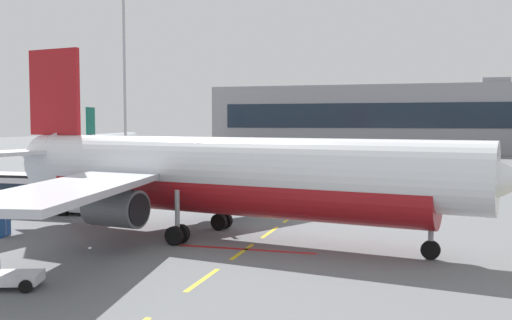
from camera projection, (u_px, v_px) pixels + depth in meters
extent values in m
cube|color=yellow|center=(203.00, 280.00, 26.42)|extent=(0.24, 4.00, 0.01)
cube|color=yellow|center=(243.00, 252.00, 32.16)|extent=(0.24, 4.00, 0.01)
cube|color=yellow|center=(270.00, 232.00, 37.79)|extent=(0.24, 4.00, 0.01)
cube|color=yellow|center=(290.00, 218.00, 43.29)|extent=(0.24, 4.00, 0.01)
cube|color=yellow|center=(306.00, 207.00, 49.09)|extent=(0.24, 4.00, 0.01)
cube|color=yellow|center=(321.00, 196.00, 56.21)|extent=(0.24, 4.00, 0.01)
cube|color=yellow|center=(330.00, 189.00, 61.65)|extent=(0.24, 4.00, 0.01)
cube|color=yellow|center=(339.00, 183.00, 67.66)|extent=(0.24, 4.00, 0.01)
cube|color=yellow|center=(345.00, 179.00, 72.98)|extent=(0.24, 4.00, 0.01)
cube|color=yellow|center=(352.00, 174.00, 79.37)|extent=(0.24, 4.00, 0.01)
cube|color=yellow|center=(358.00, 170.00, 86.08)|extent=(0.24, 4.00, 0.01)
cube|color=yellow|center=(363.00, 167.00, 93.09)|extent=(0.24, 4.00, 0.01)
cube|color=#B21414|center=(246.00, 249.00, 32.72)|extent=(8.00, 0.40, 0.01)
cylinder|color=white|center=(229.00, 169.00, 35.30)|extent=(30.30, 8.99, 3.80)
cylinder|color=maroon|center=(229.00, 186.00, 35.37)|extent=(24.73, 7.71, 3.50)
cone|color=white|center=(498.00, 179.00, 28.66)|extent=(4.10, 4.28, 3.72)
cone|color=white|center=(38.00, 154.00, 42.22)|extent=(4.70, 3.91, 3.23)
cube|color=#192333|center=(476.00, 165.00, 29.08)|extent=(2.07, 3.09, 0.60)
cube|color=maroon|center=(54.00, 92.00, 41.16)|extent=(4.40, 1.12, 6.00)
cube|color=white|center=(80.00, 149.00, 44.60)|extent=(4.27, 6.86, 0.24)
cube|color=white|center=(12.00, 153.00, 38.87)|extent=(4.27, 6.86, 0.24)
cube|color=#B7BCC6|center=(237.00, 165.00, 44.69)|extent=(12.51, 17.17, 0.36)
cube|color=#B7BCC6|center=(78.00, 187.00, 29.48)|extent=(7.47, 17.55, 0.36)
cylinder|color=#4C4F54|center=(216.00, 188.00, 42.17)|extent=(3.52, 2.63, 2.10)
cylinder|color=black|center=(235.00, 189.00, 41.46)|extent=(0.43, 1.78, 1.79)
cylinder|color=#4C4F54|center=(116.00, 208.00, 32.32)|extent=(3.52, 2.63, 2.10)
cylinder|color=black|center=(139.00, 210.00, 31.62)|extent=(0.43, 1.78, 1.79)
cylinder|color=gray|center=(431.00, 224.00, 30.21)|extent=(0.28, 0.28, 2.67)
cylinder|color=black|center=(431.00, 250.00, 30.30)|extent=(1.02, 0.45, 0.99)
cylinder|color=gray|center=(222.00, 202.00, 38.67)|extent=(0.28, 0.28, 2.61)
cylinder|color=black|center=(224.00, 220.00, 39.07)|extent=(1.14, 0.54, 1.10)
cylinder|color=black|center=(219.00, 222.00, 38.44)|extent=(1.14, 0.54, 1.10)
cylinder|color=gray|center=(177.00, 213.00, 34.02)|extent=(0.28, 0.28, 2.61)
cylinder|color=black|center=(181.00, 234.00, 34.41)|extent=(1.14, 0.54, 1.10)
cylinder|color=black|center=(174.00, 236.00, 33.79)|extent=(1.14, 0.54, 1.10)
cylinder|color=silver|center=(113.00, 141.00, 113.71)|extent=(7.19, 24.00, 3.01)
cylinder|color=#0F604C|center=(113.00, 145.00, 113.76)|extent=(6.17, 19.59, 2.77)
cone|color=silver|center=(132.00, 139.00, 125.54)|extent=(3.40, 3.25, 2.95)
cone|color=silver|center=(88.00, 141.00, 101.30)|extent=(3.11, 3.73, 2.56)
cube|color=#192333|center=(131.00, 137.00, 124.68)|extent=(2.45, 1.65, 0.48)
cube|color=#0F604C|center=(91.00, 121.00, 102.45)|extent=(0.90, 3.48, 4.75)
cube|color=silver|center=(76.00, 140.00, 102.38)|extent=(5.44, 3.39, 0.19)
cube|color=silver|center=(104.00, 140.00, 101.85)|extent=(5.44, 3.39, 0.19)
cube|color=#B7BCC6|center=(73.00, 143.00, 111.31)|extent=(13.90, 5.88, 0.29)
cube|color=#B7BCC6|center=(142.00, 144.00, 109.91)|extent=(13.59, 9.94, 0.29)
cylinder|color=#4C4F54|center=(85.00, 149.00, 111.02)|extent=(2.09, 2.79, 1.66)
cylinder|color=black|center=(87.00, 149.00, 112.28)|extent=(1.41, 0.34, 1.41)
cylinder|color=#4C4F54|center=(129.00, 150.00, 110.11)|extent=(2.09, 2.79, 1.66)
cylinder|color=black|center=(132.00, 149.00, 111.37)|extent=(1.41, 0.34, 1.41)
cylinder|color=gray|center=(129.00, 149.00, 123.19)|extent=(0.22, 0.22, 2.11)
cylinder|color=black|center=(129.00, 154.00, 123.26)|extent=(0.36, 0.81, 0.78)
cylinder|color=gray|center=(100.00, 151.00, 112.48)|extent=(0.22, 0.22, 2.07)
cylinder|color=black|center=(98.00, 157.00, 112.57)|extent=(0.43, 0.91, 0.87)
cylinder|color=black|center=(101.00, 157.00, 112.51)|extent=(0.43, 0.91, 0.87)
cylinder|color=gray|center=(121.00, 151.00, 112.05)|extent=(0.22, 0.22, 2.07)
cylinder|color=black|center=(119.00, 157.00, 112.14)|extent=(0.43, 0.91, 0.87)
cylinder|color=black|center=(122.00, 157.00, 112.09)|extent=(0.43, 0.91, 0.87)
cube|color=silver|center=(26.00, 191.00, 46.56)|extent=(12.08, 3.08, 2.70)
cube|color=#192333|center=(26.00, 188.00, 46.54)|extent=(11.12, 3.09, 1.00)
cube|color=black|center=(26.00, 175.00, 46.48)|extent=(12.10, 3.10, 0.20)
cylinder|color=black|center=(81.00, 205.00, 46.92)|extent=(1.01, 0.35, 1.00)
cylinder|color=black|center=(62.00, 209.00, 44.32)|extent=(1.01, 0.35, 1.00)
cube|color=silver|center=(10.00, 278.00, 25.00)|extent=(2.92, 2.17, 0.44)
cylinder|color=black|center=(37.00, 277.00, 25.76)|extent=(0.59, 0.35, 0.56)
cylinder|color=black|center=(26.00, 286.00, 24.36)|extent=(0.59, 0.35, 0.56)
cylinder|color=slate|center=(126.00, 171.00, 81.79)|extent=(0.70, 0.70, 0.60)
cylinder|color=#9EA0A5|center=(125.00, 82.00, 80.99)|extent=(0.36, 0.36, 25.17)
cube|color=gray|center=(426.00, 119.00, 137.99)|extent=(99.65, 21.58, 15.51)
cube|color=#192333|center=(426.00, 115.00, 127.54)|extent=(91.68, 0.12, 5.58)
cube|color=gray|center=(495.00, 81.00, 133.27)|extent=(6.00, 5.00, 1.60)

